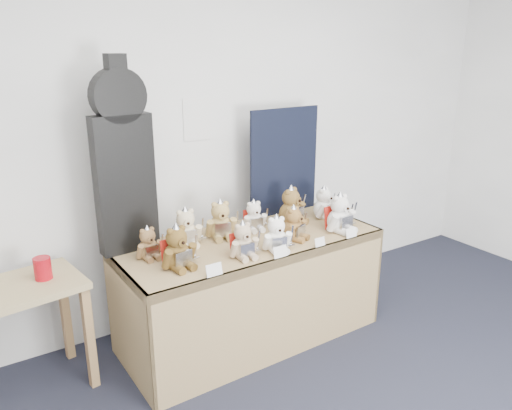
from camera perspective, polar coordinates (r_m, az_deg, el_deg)
room_shell at (r=3.60m, az=-6.77°, el=9.71°), size 6.00×6.00×6.00m
display_table at (r=3.38m, az=0.06°, el=-6.84°), size 1.80×0.78×0.74m
side_table at (r=3.19m, az=-26.71°, el=-10.66°), size 0.90×0.58×0.70m
guitar_case at (r=3.14m, az=-14.94°, el=5.06°), size 0.37×0.14×1.21m
navy_board at (r=3.80m, az=3.24°, el=4.96°), size 0.61×0.03×0.81m
red_cup at (r=3.15m, az=-23.20°, el=-6.67°), size 0.10×0.10×0.13m
teddy_front_far_left at (r=2.95m, az=-8.95°, el=-5.03°), size 0.24×0.21×0.29m
teddy_front_left at (r=3.07m, az=-1.48°, el=-4.23°), size 0.21×0.17×0.25m
teddy_front_centre at (r=3.16m, az=2.37°, el=-3.48°), size 0.21×0.19×0.26m
teddy_front_right at (r=3.35m, az=4.37°, el=-2.27°), size 0.22×0.20×0.26m
teddy_front_far_right at (r=3.53m, az=9.57°, el=-1.12°), size 0.25×0.22×0.31m
teddy_front_end at (r=3.68m, az=9.61°, el=-0.80°), size 0.19×0.16×0.23m
teddy_back_left at (r=3.28m, az=-7.99°, el=-2.72°), size 0.23×0.20×0.28m
teddy_back_centre_left at (r=3.37m, az=-4.05°, el=-1.86°), size 0.24×0.22×0.29m
teddy_back_centre_right at (r=3.52m, az=-0.23°, el=-1.37°), size 0.20×0.17×0.24m
teddy_back_right at (r=3.64m, az=4.09°, el=-0.28°), size 0.26×0.24×0.31m
teddy_back_end at (r=3.80m, az=7.79°, el=0.12°), size 0.22×0.21×0.27m
teddy_back_far_left at (r=3.12m, az=-12.19°, el=-4.43°), size 0.19×0.15×0.23m
entry_card_a at (r=2.85m, az=-4.81°, el=-7.39°), size 0.10×0.02×0.07m
entry_card_b at (r=3.08m, az=2.80°, el=-5.36°), size 0.10×0.02×0.07m
entry_card_c at (r=3.27m, az=7.31°, el=-4.21°), size 0.08×0.02×0.06m
entry_card_d at (r=3.45m, az=10.82°, el=-3.13°), size 0.09×0.02×0.07m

